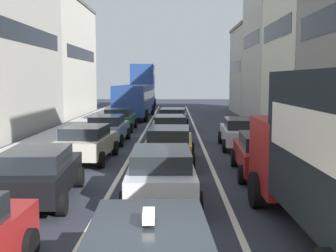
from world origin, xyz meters
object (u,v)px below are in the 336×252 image
at_px(sedan_right_lane_behind_truck, 264,153).
at_px(bus_mid_queue_primary, 135,98).
at_px(bus_far_queue_secondary, 144,84).
at_px(wagon_left_lane_second, 38,173).
at_px(wagon_right_lane_far, 241,132).
at_px(sedan_left_lane_third, 87,142).
at_px(sedan_centre_lane_second, 161,173).
at_px(hatchback_centre_lane_third, 169,144).
at_px(sedan_left_lane_fourth, 108,128).
at_px(sedan_left_lane_fifth, 119,119).
at_px(coupe_centre_lane_fourth, 169,128).
at_px(sedan_centre_lane_fifth, 173,119).

xyz_separation_m(sedan_right_lane_behind_truck, bus_mid_queue_primary, (-6.64, 22.66, 0.96)).
bearing_deg(bus_far_queue_secondary, wagon_left_lane_second, 178.09).
xyz_separation_m(wagon_right_lane_far, bus_mid_queue_primary, (-6.77, 16.56, 0.96)).
height_order(sedan_left_lane_third, wagon_right_lane_far, same).
xyz_separation_m(sedan_centre_lane_second, sedan_right_lane_behind_truck, (3.56, 3.38, 0.00)).
height_order(hatchback_centre_lane_third, bus_far_queue_secondary, bus_far_queue_secondary).
relative_size(sedan_left_lane_third, bus_mid_queue_primary, 0.42).
xyz_separation_m(sedan_left_lane_fourth, bus_mid_queue_primary, (0.14, 14.86, 0.96)).
bearing_deg(hatchback_centre_lane_third, sedan_left_lane_fifth, 18.79).
xyz_separation_m(sedan_left_lane_fifth, bus_mid_queue_primary, (0.22, 9.22, 0.96)).
distance_m(sedan_left_lane_third, bus_mid_queue_primary, 20.07).
height_order(hatchback_centre_lane_third, sedan_left_lane_third, same).
relative_size(wagon_right_lane_far, bus_mid_queue_primary, 0.41).
relative_size(sedan_left_lane_third, sedan_left_lane_fifth, 1.02).
xyz_separation_m(sedan_left_lane_fifth, sedan_right_lane_behind_truck, (6.86, -13.44, 0.00)).
distance_m(sedan_left_lane_third, sedan_left_lane_fourth, 5.19).
bearing_deg(sedan_left_lane_fifth, sedan_centre_lane_second, -168.33).
bearing_deg(bus_mid_queue_primary, hatchback_centre_lane_third, -169.53).
bearing_deg(coupe_centre_lane_fourth, sedan_centre_lane_fifth, -3.83).
distance_m(sedan_left_lane_fifth, sedan_right_lane_behind_truck, 15.09).
bearing_deg(sedan_left_lane_third, wagon_left_lane_second, -178.37).
bearing_deg(hatchback_centre_lane_third, sedan_centre_lane_fifth, 1.37).
bearing_deg(sedan_right_lane_behind_truck, hatchback_centre_lane_third, 61.32).
bearing_deg(coupe_centre_lane_fourth, wagon_right_lane_far, -117.82).
bearing_deg(wagon_right_lane_far, sedan_centre_lane_second, 160.79).
xyz_separation_m(wagon_left_lane_second, sedan_right_lane_behind_truck, (7.02, 3.42, 0.00)).
relative_size(sedan_right_lane_behind_truck, bus_mid_queue_primary, 0.42).
bearing_deg(sedan_left_lane_fourth, sedan_right_lane_behind_truck, -138.02).
relative_size(sedan_centre_lane_second, bus_far_queue_secondary, 0.41).
distance_m(sedan_centre_lane_fifth, sedan_left_lane_fifth, 3.56).
xyz_separation_m(sedan_left_lane_fifth, bus_far_queue_secondary, (-0.00, 23.10, 2.03)).
bearing_deg(sedan_left_lane_third, bus_mid_queue_primary, 2.38).
bearing_deg(wagon_left_lane_second, sedan_right_lane_behind_truck, -67.79).
xyz_separation_m(sedan_left_lane_third, bus_mid_queue_primary, (0.23, 20.05, 0.96)).
distance_m(sedan_centre_lane_fifth, wagon_right_lane_far, 8.20).
xyz_separation_m(sedan_centre_lane_second, sedan_centre_lane_fifth, (0.25, 16.93, 0.00)).
xyz_separation_m(sedan_centre_lane_second, wagon_left_lane_second, (-3.46, -0.03, 0.00)).
xyz_separation_m(sedan_centre_lane_second, sedan_left_lane_fourth, (-3.23, 11.19, 0.00)).
bearing_deg(wagon_right_lane_far, sedan_left_lane_fifth, 45.66).
bearing_deg(coupe_centre_lane_fourth, sedan_left_lane_fourth, 87.98).
distance_m(hatchback_centre_lane_third, sedan_left_lane_fourth, 6.65).
bearing_deg(wagon_left_lane_second, coupe_centre_lane_fourth, -21.31).
height_order(coupe_centre_lane_fourth, sedan_left_lane_fourth, same).
distance_m(sedan_centre_lane_second, hatchback_centre_lane_third, 5.47).
distance_m(sedan_centre_lane_second, wagon_right_lane_far, 10.18).
bearing_deg(hatchback_centre_lane_third, sedan_right_lane_behind_truck, -119.73).
bearing_deg(sedan_left_lane_third, sedan_left_lane_fifth, 2.99).
xyz_separation_m(hatchback_centre_lane_third, sedan_left_lane_third, (-3.47, 0.52, 0.00)).
height_order(sedan_centre_lane_second, wagon_right_lane_far, same).
xyz_separation_m(wagon_left_lane_second, sedan_left_lane_third, (0.15, 6.03, 0.00)).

